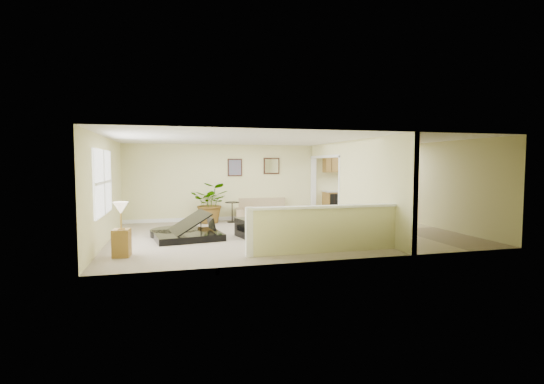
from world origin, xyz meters
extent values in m
plane|color=tan|center=(0.00, 0.00, 0.00)|extent=(9.00, 9.00, 0.00)
cube|color=beige|center=(0.00, 3.00, 1.25)|extent=(9.00, 0.04, 2.50)
cube|color=beige|center=(0.00, -3.00, 1.25)|extent=(9.00, 0.04, 2.50)
cube|color=beige|center=(-4.50, 0.00, 1.25)|extent=(0.04, 6.00, 2.50)
cube|color=beige|center=(4.50, 0.00, 1.25)|extent=(0.04, 6.00, 2.50)
cube|color=white|center=(0.00, 0.00, 2.50)|extent=(9.00, 6.00, 0.04)
cube|color=tan|center=(3.15, 0.00, 0.00)|extent=(2.70, 6.00, 0.01)
cube|color=beige|center=(1.80, -1.20, 1.25)|extent=(0.12, 3.60, 2.50)
cube|color=beige|center=(1.80, 1.77, 2.30)|extent=(0.12, 2.35, 0.40)
cube|color=beige|center=(0.15, -2.30, 0.47)|extent=(3.30, 0.12, 0.95)
cube|color=white|center=(0.15, -2.30, 0.96)|extent=(3.40, 0.22, 0.05)
cube|color=white|center=(-1.50, -2.30, 0.50)|extent=(0.14, 0.14, 1.00)
cube|color=white|center=(-4.49, -0.50, 1.45)|extent=(0.05, 2.15, 1.45)
cube|color=#361E13|center=(-0.95, 2.98, 1.75)|extent=(0.48, 0.03, 0.58)
cube|color=#7C4F6A|center=(-0.95, 2.96, 1.75)|extent=(0.40, 0.01, 0.50)
cube|color=#361E13|center=(0.30, 2.98, 1.80)|extent=(0.55, 0.03, 0.55)
cube|color=silver|center=(0.30, 2.96, 1.80)|extent=(0.46, 0.01, 0.46)
cube|color=olive|center=(3.30, 2.70, 0.45)|extent=(2.30, 0.60, 0.90)
cube|color=beige|center=(3.30, 2.70, 0.92)|extent=(2.36, 0.65, 0.04)
cube|color=black|center=(2.50, 2.69, 0.43)|extent=(0.60, 0.60, 0.84)
cube|color=olive|center=(3.30, 2.82, 1.95)|extent=(2.30, 0.35, 0.75)
cube|color=black|center=(-2.62, -0.06, 0.84)|extent=(1.78, 1.60, 0.33)
cylinder|color=black|center=(-2.79, 0.53, 0.84)|extent=(1.35, 1.35, 0.33)
cube|color=white|center=(-1.69, -0.06, 0.80)|extent=(0.42, 1.11, 0.02)
cube|color=black|center=(-2.73, 0.04, 1.13)|extent=(1.43, 1.44, 0.74)
cube|color=black|center=(-1.17, -0.19, 0.24)|extent=(0.51, 0.77, 0.47)
cube|color=tan|center=(-0.13, 2.65, 0.23)|extent=(1.78, 1.16, 0.47)
cube|color=tan|center=(-0.13, 3.01, 0.71)|extent=(1.68, 0.45, 0.49)
cube|color=tan|center=(-0.86, 2.65, 0.56)|extent=(0.33, 0.96, 0.18)
cube|color=tan|center=(0.60, 2.65, 0.56)|extent=(0.33, 0.96, 0.18)
cylinder|color=black|center=(-1.13, 2.46, 0.01)|extent=(0.33, 0.33, 0.03)
cylinder|color=black|center=(-1.13, 2.46, 0.33)|extent=(0.03, 0.03, 0.64)
cylinder|color=black|center=(-1.13, 2.46, 0.64)|extent=(0.45, 0.45, 0.03)
cylinder|color=black|center=(-1.79, 2.49, 0.13)|extent=(0.37, 0.37, 0.26)
imported|color=#16491B|center=(-1.79, 2.49, 0.64)|extent=(1.42, 1.32, 1.29)
cylinder|color=black|center=(1.23, 2.01, 0.10)|extent=(0.27, 0.27, 0.19)
imported|color=#16491B|center=(1.23, 2.01, 0.26)|extent=(0.39, 0.39, 0.53)
cube|color=olive|center=(-3.98, -1.68, 0.28)|extent=(0.36, 0.36, 0.56)
cylinder|color=#BA8E3E|center=(-3.98, -1.68, 0.57)|extent=(0.15, 0.15, 0.02)
cylinder|color=#BA8E3E|center=(-3.98, -1.68, 0.75)|extent=(0.03, 0.03, 0.37)
cone|color=#F6E2C9|center=(-3.98, -1.68, 0.99)|extent=(0.30, 0.30, 0.24)
camera|label=1|loc=(-2.98, -9.97, 1.85)|focal=26.00mm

